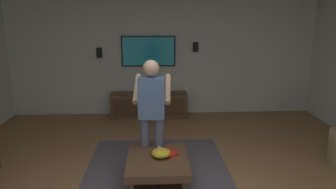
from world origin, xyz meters
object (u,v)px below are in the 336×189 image
(media_console, at_px, (149,105))
(book, at_px, (169,153))
(tv, at_px, (148,51))
(vase_round, at_px, (161,88))
(wall_speaker_right, at_px, (99,53))
(coffee_table, at_px, (158,165))
(bowl, at_px, (161,153))
(person_standing, at_px, (152,110))
(wall_speaker_left, at_px, (196,47))
(remote_white, at_px, (159,149))

(media_console, bearing_deg, book, 5.97)
(tv, xyz_separation_m, book, (-3.15, -0.30, -1.04))
(book, xyz_separation_m, vase_round, (2.94, 0.03, 0.24))
(wall_speaker_right, bearing_deg, coffee_table, -159.23)
(media_console, relative_size, book, 7.73)
(coffee_table, bearing_deg, bowl, -62.01)
(person_standing, bearing_deg, media_console, 5.72)
(coffee_table, distance_m, tv, 3.47)
(tv, distance_m, wall_speaker_left, 1.07)
(bowl, relative_size, remote_white, 1.68)
(book, height_order, wall_speaker_right, wall_speaker_right)
(media_console, xyz_separation_m, person_standing, (-2.59, -0.07, 0.66))
(wall_speaker_left, relative_size, wall_speaker_right, 1.00)
(book, relative_size, vase_round, 1.00)
(vase_round, bearing_deg, wall_speaker_left, -73.82)
(book, bearing_deg, wall_speaker_right, 168.16)
(wall_speaker_left, distance_m, wall_speaker_right, 2.17)
(coffee_table, bearing_deg, vase_round, -2.52)
(person_standing, height_order, bowl, person_standing)
(tv, relative_size, bowl, 4.79)
(media_console, xyz_separation_m, tv, (0.24, 0.00, 1.19))
(book, bearing_deg, coffee_table, -90.73)
(bowl, distance_m, wall_speaker_right, 3.63)
(book, distance_m, wall_speaker_right, 3.61)
(media_console, xyz_separation_m, bowl, (-3.00, -0.19, 0.18))
(person_standing, bearing_deg, wall_speaker_right, 26.51)
(coffee_table, bearing_deg, tv, 2.52)
(coffee_table, distance_m, wall_speaker_right, 3.69)
(tv, xyz_separation_m, person_standing, (-2.83, -0.07, -0.53))
(book, distance_m, vase_round, 2.95)
(remote_white, bearing_deg, coffee_table, 178.39)
(tv, relative_size, remote_white, 8.07)
(book, height_order, vase_round, vase_round)
(media_console, distance_m, wall_speaker_right, 1.62)
(coffee_table, relative_size, wall_speaker_right, 4.55)
(coffee_table, bearing_deg, wall_speaker_right, 20.77)
(coffee_table, height_order, media_console, media_console)
(remote_white, distance_m, vase_round, 2.82)
(remote_white, bearing_deg, tv, 7.59)
(wall_speaker_left, height_order, wall_speaker_right, wall_speaker_left)
(coffee_table, distance_m, vase_round, 3.07)
(vase_round, bearing_deg, person_standing, 175.52)
(tv, bearing_deg, bowl, 3.39)
(book, xyz_separation_m, wall_speaker_left, (3.17, -0.76, 1.13))
(person_standing, xyz_separation_m, wall_speaker_left, (2.85, -0.99, 0.62))
(wall_speaker_left, bearing_deg, bowl, 165.00)
(media_console, bearing_deg, wall_speaker_left, 103.43)
(person_standing, bearing_deg, remote_white, -149.28)
(media_console, distance_m, remote_white, 2.79)
(tv, relative_size, person_standing, 0.74)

